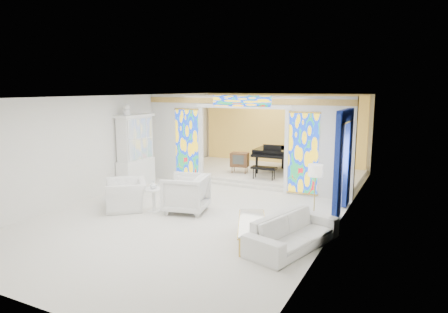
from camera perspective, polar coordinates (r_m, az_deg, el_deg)
The scene contains 24 objects.
floor at distance 11.41m, azimuth -1.49°, elevation -6.67°, with size 12.00×12.00×0.00m, color silver.
ceiling at distance 10.94m, azimuth -1.56°, elevation 8.58°, with size 7.00×12.00×0.02m, color white.
wall_back at distance 16.56m, azimuth 8.33°, elevation 3.70°, with size 7.00×0.02×3.00m, color silver.
wall_front at distance 6.55m, azimuth -27.28°, elevation -6.67°, with size 7.00×0.02×3.00m, color silver.
wall_left at distance 13.08m, azimuth -15.19°, elevation 1.84°, with size 0.02×12.00×3.00m, color silver.
wall_right at distance 9.94m, azimuth 16.57°, elevation -0.66°, with size 0.02×12.00×3.00m, color silver.
partition_wall at distance 12.83m, azimuth 2.68°, elevation 2.72°, with size 7.00×0.22×3.00m.
stained_glass_left at distance 13.73m, azimuth -5.28°, elevation 1.67°, with size 0.90×0.04×2.40m, color gold.
stained_glass_right at distance 12.11m, azimuth 11.28°, elevation 0.42°, with size 0.90×0.04×2.40m, color gold.
stained_glass_transom at distance 12.64m, azimuth 2.53°, elevation 7.92°, with size 2.00×0.04×0.34m, color gold.
alcove_platform at distance 15.01m, azimuth 5.90°, elevation -2.33°, with size 6.80×3.80×0.18m, color silver.
gold_curtain_back at distance 16.45m, azimuth 8.19°, elevation 3.66°, with size 6.70×0.10×2.90m, color #FBC557.
chandelier at distance 14.53m, azimuth 6.67°, elevation 7.04°, with size 0.48×0.48×0.30m, color gold.
blue_drapes at distance 10.62m, azimuth 16.74°, elevation 0.42°, with size 0.14×1.85×2.65m.
china_cabinet at distance 13.39m, azimuth -12.52°, elevation 0.70°, with size 0.56×1.46×2.72m.
armchair_left at distance 11.12m, azimuth -13.81°, elevation -5.31°, with size 1.19×1.04×0.78m, color silver.
armchair_right at distance 10.57m, azimuth -5.44°, elevation -5.27°, with size 1.05×1.09×0.99m, color white.
sofa at distance 8.40m, azimuth 9.85°, elevation -10.55°, with size 2.28×0.89×0.67m, color silver.
side_table at distance 10.68m, azimuth -10.01°, elevation -5.67°, with size 0.58×0.58×0.63m.
vase at distance 10.60m, azimuth -10.06°, elevation -4.03°, with size 0.18×0.18×0.19m, color white.
coffee_table at distance 8.64m, azimuth 4.01°, elevation -9.50°, with size 1.25×1.93×0.41m.
floor_lamp at distance 9.75m, azimuth 12.93°, elevation -2.35°, with size 0.42×0.42×1.43m.
grand_piano at distance 14.86m, azimuth 8.06°, elevation 0.65°, with size 1.71×2.68×1.06m.
tv_console at distance 14.48m, azimuth 2.25°, elevation -0.46°, with size 0.70×0.53×0.73m.
Camera 1 is at (5.16, -9.64, 3.23)m, focal length 32.00 mm.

